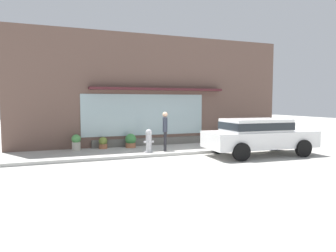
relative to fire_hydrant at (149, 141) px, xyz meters
name	(u,v)px	position (x,y,z in m)	size (l,w,h in m)	color
ground_plane	(182,154)	(1.19, -0.82, -0.50)	(60.00, 60.00, 0.00)	#B2AFA8
curb_strip	(184,153)	(1.19, -1.02, -0.44)	(14.00, 0.24, 0.12)	#B2B2AD
storefront	(157,91)	(1.18, 2.36, 2.16)	(14.00, 0.81, 5.43)	brown
fire_hydrant	(149,141)	(0.00, 0.00, 0.00)	(0.42, 0.39, 0.99)	#B2B2B7
pedestrian_with_handbag	(165,128)	(0.78, 0.11, 0.49)	(0.37, 0.60, 1.71)	#232328
parked_car_white	(258,134)	(3.88, -2.23, 0.35)	(4.53, 2.13, 1.47)	white
potted_plant_corner_tall	(246,131)	(6.12, 1.78, 0.03)	(0.27, 0.27, 1.12)	#9E6042
potted_plant_by_entrance	(131,141)	(-0.35, 1.70, -0.18)	(0.51, 0.51, 0.65)	#9E6042
potted_plant_window_center	(228,135)	(4.97, 1.74, -0.14)	(0.53, 0.53, 0.72)	#B7B2A3
potted_plant_near_hydrant	(76,142)	(-2.82, 1.65, -0.13)	(0.40, 0.40, 0.72)	#B7B2A3
potted_plant_window_left	(103,143)	(-1.62, 1.83, -0.24)	(0.39, 0.39, 0.54)	#9E6042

